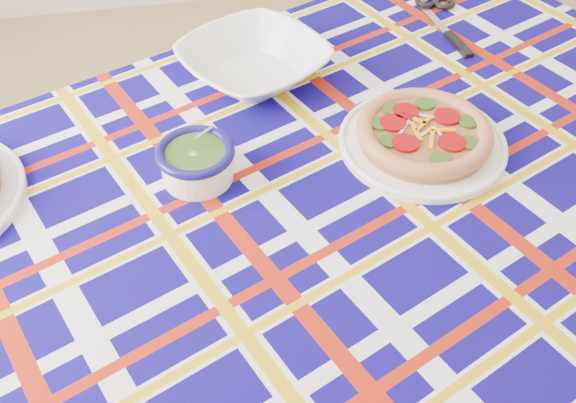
{
  "coord_description": "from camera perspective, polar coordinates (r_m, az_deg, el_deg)",
  "views": [
    {
      "loc": [
        -0.33,
        -1.13,
        1.65
      ],
      "look_at": [
        -0.19,
        -0.37,
        0.86
      ],
      "focal_mm": 40.0,
      "sensor_mm": 36.0,
      "label": 1
    }
  ],
  "objects": [
    {
      "name": "tablecloth",
      "position": [
        1.2,
        3.23,
        -0.87
      ],
      "size": [
        2.13,
        1.79,
        0.12
      ],
      "primitive_type": null,
      "rotation": [
        0.0,
        0.0,
        0.42
      ],
      "color": "#0C055F",
      "rests_on": "dining_table"
    },
    {
      "name": "main_focaccia_plate",
      "position": [
        1.25,
        12.0,
        5.98
      ],
      "size": [
        0.42,
        0.42,
        0.06
      ],
      "primitive_type": null,
      "rotation": [
        0.0,
        0.0,
        0.35
      ],
      "color": "#985B36",
      "rests_on": "tablecloth"
    },
    {
      "name": "dining_table",
      "position": [
        1.22,
        3.18,
        -1.77
      ],
      "size": [
        2.08,
        1.74,
        0.84
      ],
      "rotation": [
        0.0,
        0.0,
        0.42
      ],
      "color": "brown",
      "rests_on": "floor"
    },
    {
      "name": "pesto_bowl",
      "position": [
        1.16,
        -8.16,
        3.69
      ],
      "size": [
        0.19,
        0.19,
        0.08
      ],
      "primitive_type": null,
      "rotation": [
        0.0,
        0.0,
        0.39
      ],
      "color": "#213F11",
      "rests_on": "tablecloth"
    },
    {
      "name": "serving_bowl",
      "position": [
        1.41,
        -3.06,
        12.24
      ],
      "size": [
        0.41,
        0.41,
        0.07
      ],
      "primitive_type": "imported",
      "rotation": [
        0.0,
        0.0,
        0.53
      ],
      "color": "white",
      "rests_on": "tablecloth"
    },
    {
      "name": "table_knife",
      "position": [
        1.66,
        12.99,
        15.49
      ],
      "size": [
        0.05,
        0.27,
        0.01
      ],
      "primitive_type": null,
      "rotation": [
        0.0,
        0.0,
        1.68
      ],
      "color": "silver",
      "rests_on": "tablecloth"
    },
    {
      "name": "floor",
      "position": [
        2.03,
        3.25,
        -9.11
      ],
      "size": [
        4.0,
        4.0,
        0.0
      ],
      "primitive_type": "plane",
      "color": "#9E8251",
      "rests_on": "ground"
    }
  ]
}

